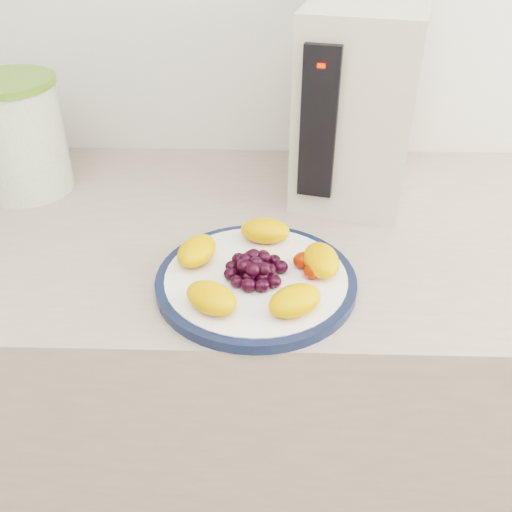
{
  "coord_description": "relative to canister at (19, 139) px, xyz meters",
  "views": [
    {
      "loc": [
        0.09,
        0.4,
        1.38
      ],
      "look_at": [
        0.07,
        1.03,
        0.95
      ],
      "focal_mm": 40.0,
      "sensor_mm": 36.0,
      "label": 1
    }
  ],
  "objects": [
    {
      "name": "appliance_body",
      "position": [
        0.59,
        0.02,
        0.06
      ],
      "size": [
        0.24,
        0.29,
        0.32
      ],
      "primitive_type": "cube",
      "rotation": [
        0.0,
        0.0,
        -0.24
      ],
      "color": "beige",
      "rests_on": "counter"
    },
    {
      "name": "plate_rim",
      "position": [
        0.42,
        -0.28,
        -0.09
      ],
      "size": [
        0.28,
        0.28,
        0.01
      ],
      "primitive_type": "cylinder",
      "color": "#15203D",
      "rests_on": "counter"
    },
    {
      "name": "fruit_plate",
      "position": [
        0.43,
        -0.28,
        -0.06
      ],
      "size": [
        0.24,
        0.24,
        0.04
      ],
      "color": "orange",
      "rests_on": "plate_face"
    },
    {
      "name": "counter",
      "position": [
        0.35,
        -0.12,
        -0.54
      ],
      "size": [
        3.5,
        0.6,
        0.9
      ],
      "primitive_type": "cube",
      "color": "#A69689",
      "rests_on": "floor"
    },
    {
      "name": "cabinet_face",
      "position": [
        0.35,
        -0.12,
        -0.57
      ],
      "size": [
        3.48,
        0.58,
        0.84
      ],
      "primitive_type": "cube",
      "color": "#8A6146",
      "rests_on": "floor"
    },
    {
      "name": "appliance_panel",
      "position": [
        0.51,
        -0.09,
        0.07
      ],
      "size": [
        0.06,
        0.03,
        0.24
      ],
      "primitive_type": "cube",
      "rotation": [
        0.0,
        0.0,
        -0.24
      ],
      "color": "black",
      "rests_on": "appliance_body"
    },
    {
      "name": "plate_face",
      "position": [
        0.42,
        -0.28,
        -0.09
      ],
      "size": [
        0.25,
        0.25,
        0.02
      ],
      "primitive_type": "cylinder",
      "color": "white",
      "rests_on": "counter"
    },
    {
      "name": "canister_lid",
      "position": [
        0.0,
        0.0,
        0.1
      ],
      "size": [
        0.17,
        0.17,
        0.01
      ],
      "primitive_type": "cylinder",
      "rotation": [
        0.0,
        0.0,
        0.05
      ],
      "color": "olive",
      "rests_on": "canister"
    },
    {
      "name": "canister",
      "position": [
        0.0,
        0.0,
        0.0
      ],
      "size": [
        0.17,
        0.17,
        0.19
      ],
      "primitive_type": "cylinder",
      "rotation": [
        0.0,
        0.0,
        0.05
      ],
      "color": "#415C1A",
      "rests_on": "counter"
    },
    {
      "name": "appliance_led",
      "position": [
        0.51,
        -0.1,
        0.16
      ],
      "size": [
        0.01,
        0.01,
        0.01
      ],
      "primitive_type": "cube",
      "rotation": [
        0.0,
        0.0,
        -0.24
      ],
      "color": "#FF0C05",
      "rests_on": "appliance_panel"
    }
  ]
}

